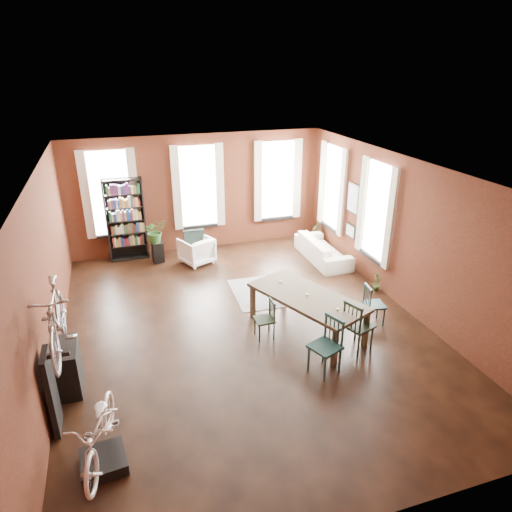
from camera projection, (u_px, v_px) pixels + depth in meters
name	position (u px, v px, depth m)	size (l,w,h in m)	color
room	(248.00, 216.00, 9.01)	(9.00, 9.04, 3.22)	black
dining_table	(306.00, 313.00, 8.95)	(1.07, 2.35, 0.80)	#483C2B
dining_chair_a	(325.00, 347.00, 7.73)	(0.46, 0.46, 1.01)	#1C3E3C
dining_chair_b	(264.00, 319.00, 8.76)	(0.36, 0.36, 0.78)	black
dining_chair_c	(358.00, 325.00, 8.35)	(0.47, 0.47, 1.01)	black
dining_chair_d	(374.00, 305.00, 9.22)	(0.39, 0.39, 0.85)	#1A3939
bookshelf	(126.00, 220.00, 12.01)	(1.00, 0.32, 2.20)	black
white_armchair	(197.00, 249.00, 12.01)	(0.75, 0.71, 0.78)	white
cream_sofa	(323.00, 246.00, 12.19)	(2.08, 0.61, 0.81)	beige
striped_rug	(256.00, 293.00, 10.57)	(1.01, 1.62, 0.01)	black
bike_trainer	(103.00, 462.00, 6.04)	(0.58, 0.58, 0.17)	black
bike_wall_rack	(52.00, 392.00, 6.46)	(0.16, 0.60, 1.30)	black
console_table	(67.00, 367.00, 7.38)	(0.40, 0.80, 0.80)	black
plant_stand	(158.00, 252.00, 12.11)	(0.28, 0.28, 0.55)	black
plant_by_sofa	(314.00, 238.00, 13.44)	(0.36, 0.65, 0.29)	#345C24
plant_small	(376.00, 287.00, 10.67)	(0.24, 0.45, 0.16)	#365E25
bicycle_floor	(96.00, 408.00, 5.70)	(0.57, 0.85, 1.62)	white
bicycle_hung	(52.00, 297.00, 5.94)	(0.47, 1.00, 1.66)	#A5A8AD
plant_on_stand	(155.00, 234.00, 11.90)	(0.57, 0.63, 0.49)	#2A5B24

